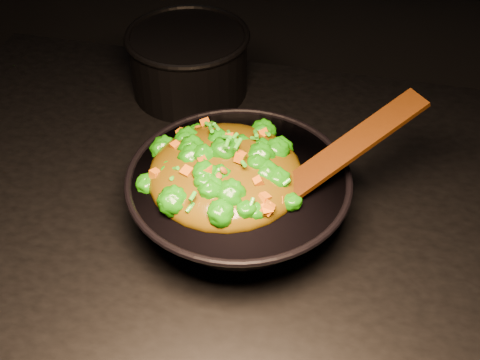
# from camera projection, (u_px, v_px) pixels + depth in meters

# --- Properties ---
(stovetop) EXTENTS (1.20, 0.90, 0.90)m
(stovetop) POSITION_uv_depth(u_px,v_px,m) (209.00, 335.00, 1.37)
(stovetop) COLOR black
(stovetop) RESTS_ON ground
(wok) EXTENTS (0.39, 0.39, 0.10)m
(wok) POSITION_uv_depth(u_px,v_px,m) (239.00, 199.00, 0.99)
(wok) COLOR black
(wok) RESTS_ON stovetop
(stir_fry) EXTENTS (0.32, 0.32, 0.09)m
(stir_fry) POSITION_uv_depth(u_px,v_px,m) (225.00, 156.00, 0.93)
(stir_fry) COLOR #197808
(stir_fry) RESTS_ON wok
(spatula) EXTENTS (0.24, 0.22, 0.12)m
(spatula) POSITION_uv_depth(u_px,v_px,m) (342.00, 153.00, 0.92)
(spatula) COLOR #3E1404
(spatula) RESTS_ON wok
(back_pot) EXTENTS (0.32, 0.32, 0.14)m
(back_pot) POSITION_uv_depth(u_px,v_px,m) (189.00, 62.00, 1.26)
(back_pot) COLOR black
(back_pot) RESTS_ON stovetop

